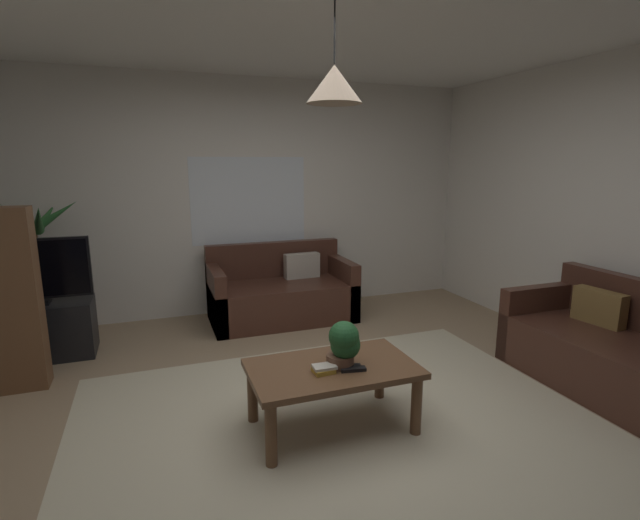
% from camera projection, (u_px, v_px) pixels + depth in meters
% --- Properties ---
extents(floor, '(5.28, 5.21, 0.02)m').
position_uv_depth(floor, '(335.00, 420.00, 3.18)').
color(floor, '#9E8466').
rests_on(floor, ground).
extents(rug, '(3.43, 2.87, 0.01)m').
position_uv_depth(rug, '(347.00, 434.00, 3.00)').
color(rug, beige).
rests_on(rug, ground).
extents(wall_back, '(5.40, 0.06, 2.63)m').
position_uv_depth(wall_back, '(250.00, 198.00, 5.34)').
color(wall_back, silver).
rests_on(wall_back, ground).
extents(wall_right, '(0.06, 5.21, 2.63)m').
position_uv_depth(wall_right, '(640.00, 212.00, 3.80)').
color(wall_right, silver).
rests_on(wall_right, ground).
extents(window_pane, '(1.31, 0.01, 0.97)m').
position_uv_depth(window_pane, '(249.00, 201.00, 5.31)').
color(window_pane, white).
extents(couch_under_window, '(1.54, 0.80, 0.82)m').
position_uv_depth(couch_under_window, '(281.00, 295.00, 5.17)').
color(couch_under_window, '#47281E').
rests_on(couch_under_window, ground).
extents(couch_right_side, '(0.80, 1.50, 0.82)m').
position_uv_depth(couch_right_side, '(610.00, 353.00, 3.60)').
color(couch_right_side, '#47281E').
rests_on(couch_right_side, ground).
extents(coffee_table, '(1.07, 0.63, 0.43)m').
position_uv_depth(coffee_table, '(333.00, 376.00, 3.01)').
color(coffee_table, brown).
rests_on(coffee_table, ground).
extents(book_on_table_0, '(0.13, 0.11, 0.03)m').
position_uv_depth(book_on_table_0, '(323.00, 370.00, 2.90)').
color(book_on_table_0, gold).
rests_on(book_on_table_0, coffee_table).
extents(book_on_table_1, '(0.15, 0.10, 0.02)m').
position_uv_depth(book_on_table_1, '(324.00, 367.00, 2.90)').
color(book_on_table_1, beige).
rests_on(book_on_table_1, coffee_table).
extents(remote_on_table_0, '(0.17, 0.10, 0.02)m').
position_uv_depth(remote_on_table_0, '(348.00, 366.00, 2.96)').
color(remote_on_table_0, black).
rests_on(remote_on_table_0, coffee_table).
extents(remote_on_table_1, '(0.17, 0.08, 0.02)m').
position_uv_depth(remote_on_table_1, '(353.00, 369.00, 2.92)').
color(remote_on_table_1, black).
rests_on(remote_on_table_1, coffee_table).
extents(potted_plant_on_table, '(0.22, 0.21, 0.30)m').
position_uv_depth(potted_plant_on_table, '(344.00, 343.00, 2.96)').
color(potted_plant_on_table, brown).
rests_on(potted_plant_on_table, coffee_table).
extents(tv_stand, '(0.90, 0.44, 0.50)m').
position_uv_depth(tv_stand, '(39.00, 331.00, 4.14)').
color(tv_stand, black).
rests_on(tv_stand, ground).
extents(tv, '(0.94, 0.16, 0.58)m').
position_uv_depth(tv, '(31.00, 271.00, 4.01)').
color(tv, black).
rests_on(tv, tv_stand).
extents(potted_palm_corner, '(0.79, 0.88, 1.40)m').
position_uv_depth(potted_palm_corner, '(41.00, 281.00, 4.46)').
color(potted_palm_corner, '#B77051').
rests_on(potted_palm_corner, ground).
extents(pendant_lamp, '(0.32, 0.32, 0.59)m').
position_uv_depth(pendant_lamp, '(334.00, 84.00, 2.65)').
color(pendant_lamp, black).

